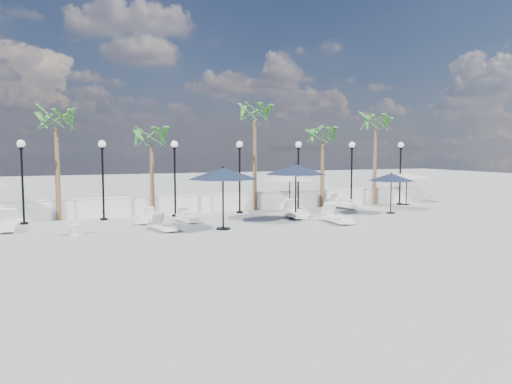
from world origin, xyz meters
name	(u,v)px	position (x,y,z in m)	size (l,w,h in m)	color
ground	(294,232)	(0.00, 0.00, 0.00)	(100.00, 100.00, 0.00)	#9C9C97
balustrade	(233,202)	(0.00, 7.50, 0.47)	(26.00, 0.30, 1.01)	silver
lamppost_0	(22,170)	(-10.50, 6.50, 2.49)	(0.36, 0.36, 3.84)	black
lamppost_1	(103,168)	(-7.00, 6.50, 2.49)	(0.36, 0.36, 3.84)	black
lamppost_2	(175,167)	(-3.50, 6.50, 2.49)	(0.36, 0.36, 3.84)	black
lamppost_3	(240,166)	(0.00, 6.50, 2.49)	(0.36, 0.36, 3.84)	black
lamppost_4	(298,166)	(3.50, 6.50, 2.49)	(0.36, 0.36, 3.84)	black
lamppost_5	(352,165)	(7.00, 6.50, 2.49)	(0.36, 0.36, 3.84)	black
lamppost_6	(400,164)	(10.50, 6.50, 2.49)	(0.36, 0.36, 3.84)	black
palm_0	(56,125)	(-9.00, 7.30, 4.53)	(2.60, 2.60, 5.50)	brown
palm_1	(151,142)	(-4.50, 7.30, 3.75)	(2.60, 2.60, 4.70)	brown
palm_2	(255,118)	(1.20, 7.30, 5.12)	(2.60, 2.60, 6.10)	brown
palm_3	(323,140)	(5.50, 7.30, 3.95)	(2.60, 2.60, 4.90)	brown
palm_4	(376,127)	(9.20, 7.30, 4.73)	(2.60, 2.60, 5.70)	brown
lounger_0	(7,225)	(-11.06, 4.69, 0.26)	(0.72, 2.08, 0.77)	white
lounger_1	(163,226)	(-5.01, 2.23, 0.21)	(0.83, 1.74, 0.63)	white
lounger_2	(187,218)	(-3.46, 4.24, 0.21)	(0.80, 1.73, 0.62)	white
lounger_3	(146,219)	(-5.30, 4.73, 0.21)	(1.16, 1.73, 0.62)	white
lounger_4	(297,211)	(2.29, 4.30, 0.24)	(0.72, 1.97, 0.73)	white
lounger_5	(294,214)	(1.78, 3.54, 0.24)	(0.77, 1.92, 0.70)	white
lounger_6	(337,217)	(2.85, 1.34, 0.27)	(0.86, 2.18, 0.80)	white
lounger_7	(343,204)	(6.26, 6.22, 0.26)	(1.23, 2.19, 0.78)	white
side_table_0	(187,216)	(-3.49, 4.26, 0.30)	(0.51, 0.51, 0.50)	white
side_table_1	(74,228)	(-8.50, 2.57, 0.27)	(0.45, 0.45, 0.44)	white
side_table_2	(352,203)	(6.85, 6.20, 0.28)	(0.48, 0.48, 0.46)	white
parasol_navy_left	(223,174)	(-2.56, 1.67, 2.38)	(3.06, 3.06, 2.70)	black
parasol_navy_mid	(296,170)	(1.78, 3.41, 2.41)	(3.06, 3.06, 2.75)	black
parasol_navy_right	(391,177)	(7.38, 3.30, 1.91)	(2.43, 2.43, 2.18)	black
parasol_cream_sq_a	(290,175)	(2.83, 6.20, 2.00)	(4.39, 4.39, 2.16)	black
parasol_cream_sq_b	(407,173)	(10.76, 6.20, 1.95)	(4.21, 4.21, 2.11)	black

